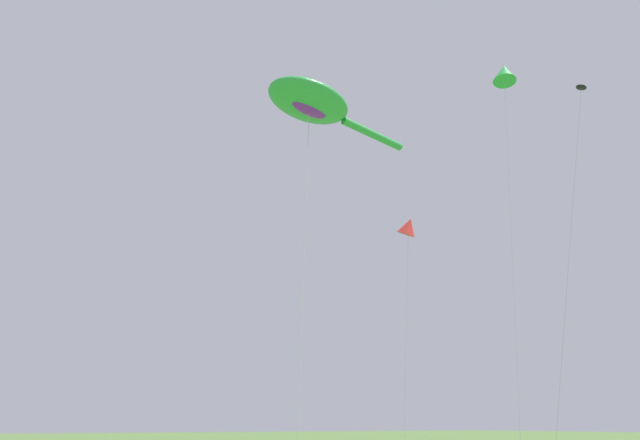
# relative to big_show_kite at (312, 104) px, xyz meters

# --- Properties ---
(big_show_kite) EXTENTS (9.51, 3.73, 18.51)m
(big_show_kite) POSITION_rel_big_show_kite_xyz_m (0.00, 0.00, 0.00)
(big_show_kite) COLOR green
(big_show_kite) RESTS_ON ground
(small_kite_box_yellow) EXTENTS (3.06, 4.41, 19.41)m
(small_kite_box_yellow) POSITION_rel_big_show_kite_xyz_m (13.26, -6.80, 0.61)
(small_kite_box_yellow) COLOR black
(small_kite_box_yellow) RESTS_ON ground
(small_kite_bird_shape) EXTENTS (4.59, 1.80, 21.31)m
(small_kite_bird_shape) POSITION_rel_big_show_kite_xyz_m (10.10, -4.71, 2.76)
(small_kite_bird_shape) COLOR green
(small_kite_bird_shape) RESTS_ON ground
(small_kite_tiny_distant) EXTENTS (1.50, 2.01, 14.25)m
(small_kite_tiny_distant) POSITION_rel_big_show_kite_xyz_m (8.57, 2.99, -4.36)
(small_kite_tiny_distant) COLOR red
(small_kite_tiny_distant) RESTS_ON ground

